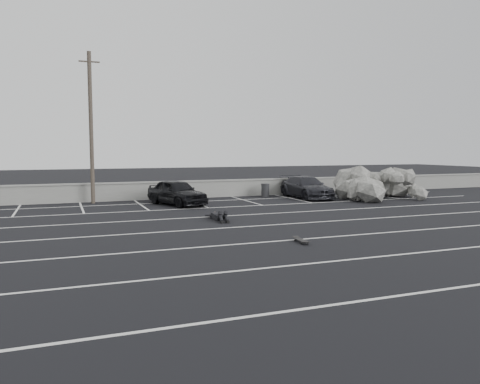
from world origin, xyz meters
name	(u,v)px	position (x,y,z in m)	size (l,w,h in m)	color
ground	(263,242)	(0.00, 0.00, 0.00)	(120.00, 120.00, 0.00)	black
seawall	(168,190)	(0.00, 14.00, 0.55)	(50.00, 0.45, 1.06)	gray
stall_lines	(217,222)	(-0.08, 4.41, 0.00)	(36.00, 20.05, 0.01)	silver
car_left	(177,192)	(-0.21, 10.83, 0.68)	(1.62, 4.02, 1.37)	black
car_right	(306,187)	(8.00, 11.50, 0.66)	(1.84, 4.52, 1.31)	black
utility_pole	(91,127)	(-4.32, 13.20, 4.13)	(1.09, 0.22, 8.17)	#4C4238
trash_bin	(265,190)	(5.90, 12.94, 0.42)	(0.61, 0.61, 0.82)	#29292C
riprap_pile	(374,187)	(11.87, 10.02, 0.65)	(6.06, 5.10, 1.60)	#99978F
person	(218,213)	(0.23, 5.25, 0.24)	(1.12, 2.48, 0.48)	black
skateboard	(301,240)	(1.12, -0.49, 0.08)	(0.28, 0.83, 0.10)	black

